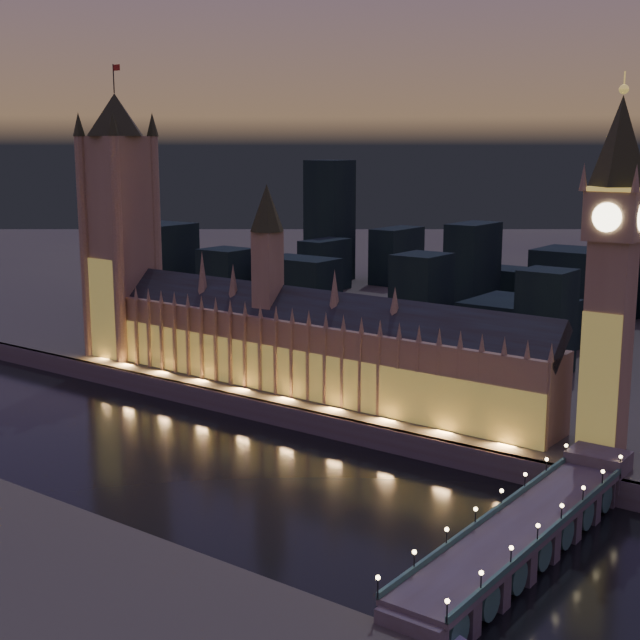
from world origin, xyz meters
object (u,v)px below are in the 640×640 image
Objects in this scene: victoria_tower at (119,214)px; westminster_bridge at (529,533)px; elizabeth_tower at (614,246)px; palace_of_westminster at (306,344)px.

victoria_tower is 1.12× the size of westminster_bridge.
elizabeth_tower is 92.45m from westminster_bridge.
elizabeth_tower reaches higher than westminster_bridge.
victoria_tower reaches higher than westminster_bridge.
palace_of_westminster reaches higher than westminster_bridge.
elizabeth_tower is 1.00× the size of westminster_bridge.
palace_of_westminster is 1.60× the size of victoria_tower.
palace_of_westminster is at bearing 151.38° from westminster_bridge.
palace_of_westminster is 112.69m from victoria_tower.
victoria_tower is at bearing 179.90° from palace_of_westminster.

